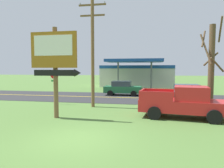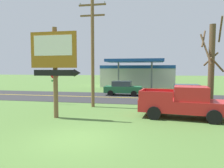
# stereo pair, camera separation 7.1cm
# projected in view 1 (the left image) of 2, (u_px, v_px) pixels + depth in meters

# --- Properties ---
(ground_plane) EXTENTS (180.00, 180.00, 0.00)m
(ground_plane) POSITION_uv_depth(u_px,v_px,m) (77.00, 139.00, 8.83)
(ground_plane) COLOR #4C7033
(road_asphalt) EXTENTS (140.00, 8.00, 0.02)m
(road_asphalt) POSITION_uv_depth(u_px,v_px,m) (121.00, 98.00, 21.57)
(road_asphalt) COLOR #2B2B2D
(road_asphalt) RESTS_ON ground
(road_centre_line) EXTENTS (126.00, 0.20, 0.01)m
(road_centre_line) POSITION_uv_depth(u_px,v_px,m) (121.00, 97.00, 21.57)
(road_centre_line) COLOR gold
(road_centre_line) RESTS_ON road_asphalt
(motel_sign) EXTENTS (3.14, 0.54, 5.52)m
(motel_sign) POSITION_uv_depth(u_px,v_px,m) (55.00, 58.00, 12.32)
(motel_sign) COLOR brown
(motel_sign) RESTS_ON ground
(stop_sign) EXTENTS (0.80, 0.08, 2.95)m
(stop_sign) POSITION_uv_depth(u_px,v_px,m) (54.00, 80.00, 17.57)
(stop_sign) COLOR slate
(stop_sign) RESTS_ON ground
(utility_pole) EXTENTS (2.16, 0.26, 8.44)m
(utility_pole) POSITION_uv_depth(u_px,v_px,m) (93.00, 49.00, 16.05)
(utility_pole) COLOR brown
(utility_pole) RESTS_ON ground
(bare_tree) EXTENTS (1.55, 1.55, 6.44)m
(bare_tree) POSITION_uv_depth(u_px,v_px,m) (211.00, 66.00, 14.07)
(bare_tree) COLOR brown
(bare_tree) RESTS_ON ground
(gas_station) EXTENTS (12.00, 11.50, 4.40)m
(gas_station) POSITION_uv_depth(u_px,v_px,m) (137.00, 75.00, 35.35)
(gas_station) COLOR beige
(gas_station) RESTS_ON ground
(pickup_red_parked_on_lawn) EXTENTS (5.40, 2.72, 1.96)m
(pickup_red_parked_on_lawn) POSITION_uv_depth(u_px,v_px,m) (184.00, 102.00, 12.56)
(pickup_red_parked_on_lawn) COLOR red
(pickup_red_parked_on_lawn) RESTS_ON ground
(car_grey_near_lane) EXTENTS (4.20, 2.00, 1.64)m
(car_grey_near_lane) POSITION_uv_depth(u_px,v_px,m) (185.00, 93.00, 18.41)
(car_grey_near_lane) COLOR slate
(car_grey_near_lane) RESTS_ON ground
(car_green_far_lane) EXTENTS (4.20, 2.00, 1.64)m
(car_green_far_lane) POSITION_uv_depth(u_px,v_px,m) (123.00, 88.00, 23.49)
(car_green_far_lane) COLOR #1E6038
(car_green_far_lane) RESTS_ON ground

